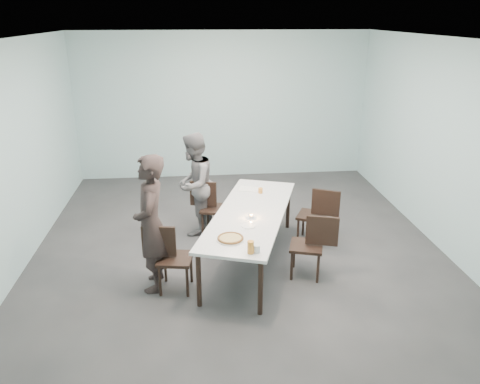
{
  "coord_description": "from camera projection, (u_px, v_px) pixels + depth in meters",
  "views": [
    {
      "loc": [
        -0.58,
        -6.17,
        3.29
      ],
      "look_at": [
        0.0,
        -0.2,
        1.0
      ],
      "focal_mm": 35.0,
      "sensor_mm": 36.0,
      "label": 1
    }
  ],
  "objects": [
    {
      "name": "ground",
      "position": [
        239.0,
        250.0,
        6.97
      ],
      "size": [
        7.0,
        7.0,
        0.0
      ],
      "primitive_type": "plane",
      "color": "#333335",
      "rests_on": "ground"
    },
    {
      "name": "room_shell",
      "position": [
        239.0,
        115.0,
        6.24
      ],
      "size": [
        6.02,
        7.02,
        3.01
      ],
      "color": "#A9CFD5",
      "rests_on": "ground"
    },
    {
      "name": "table",
      "position": [
        251.0,
        216.0,
        6.43
      ],
      "size": [
        1.68,
        2.75,
        0.75
      ],
      "rotation": [
        0.0,
        0.0,
        -0.32
      ],
      "color": "white",
      "rests_on": "ground"
    },
    {
      "name": "chair_near_left",
      "position": [
        168.0,
        254.0,
        5.81
      ],
      "size": [
        0.64,
        0.48,
        0.87
      ],
      "rotation": [
        0.0,
        0.0,
        -0.14
      ],
      "color": "black",
      "rests_on": "ground"
    },
    {
      "name": "chair_far_left",
      "position": [
        210.0,
        204.0,
        7.32
      ],
      "size": [
        0.65,
        0.52,
        0.87
      ],
      "rotation": [
        0.0,
        0.0,
        -0.27
      ],
      "color": "black",
      "rests_on": "ground"
    },
    {
      "name": "chair_near_right",
      "position": [
        313.0,
        242.0,
        6.12
      ],
      "size": [
        0.65,
        0.52,
        0.87
      ],
      "rotation": [
        0.0,
        0.0,
        2.85
      ],
      "color": "black",
      "rests_on": "ground"
    },
    {
      "name": "chair_far_right",
      "position": [
        318.0,
        212.0,
        7.03
      ],
      "size": [
        0.65,
        0.56,
        0.87
      ],
      "rotation": [
        0.0,
        0.0,
        2.68
      ],
      "color": "black",
      "rests_on": "ground"
    },
    {
      "name": "diner_near",
      "position": [
        151.0,
        224.0,
        5.74
      ],
      "size": [
        0.43,
        0.64,
        1.76
      ],
      "primitive_type": "imported",
      "rotation": [
        0.0,
        0.0,
        -1.58
      ],
      "color": "black",
      "rests_on": "ground"
    },
    {
      "name": "diner_far",
      "position": [
        194.0,
        184.0,
        7.29
      ],
      "size": [
        0.86,
        0.96,
        1.62
      ],
      "primitive_type": "imported",
      "rotation": [
        0.0,
        0.0,
        -1.95
      ],
      "color": "slate",
      "rests_on": "ground"
    },
    {
      "name": "pizza",
      "position": [
        230.0,
        238.0,
        5.61
      ],
      "size": [
        0.34,
        0.34,
        0.04
      ],
      "color": "white",
      "rests_on": "table"
    },
    {
      "name": "side_plate",
      "position": [
        249.0,
        226.0,
        5.97
      ],
      "size": [
        0.18,
        0.18,
        0.01
      ],
      "primitive_type": "cylinder",
      "color": "white",
      "rests_on": "table"
    },
    {
      "name": "beer_glass",
      "position": [
        251.0,
        247.0,
        5.28
      ],
      "size": [
        0.08,
        0.08,
        0.15
      ],
      "primitive_type": "cylinder",
      "color": "orange",
      "rests_on": "table"
    },
    {
      "name": "water_tumbler",
      "position": [
        257.0,
        248.0,
        5.32
      ],
      "size": [
        0.08,
        0.08,
        0.09
      ],
      "primitive_type": "cylinder",
      "color": "silver",
      "rests_on": "table"
    },
    {
      "name": "tealight",
      "position": [
        251.0,
        217.0,
        6.21
      ],
      "size": [
        0.06,
        0.06,
        0.05
      ],
      "color": "silver",
      "rests_on": "table"
    },
    {
      "name": "amber_tumbler",
      "position": [
        260.0,
        191.0,
        7.07
      ],
      "size": [
        0.07,
        0.07,
        0.08
      ],
      "primitive_type": "cylinder",
      "color": "orange",
      "rests_on": "table"
    },
    {
      "name": "menu",
      "position": [
        249.0,
        189.0,
        7.24
      ],
      "size": [
        0.35,
        0.3,
        0.01
      ],
      "primitive_type": "cube",
      "rotation": [
        0.0,
        0.0,
        -0.32
      ],
      "color": "silver",
      "rests_on": "table"
    }
  ]
}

